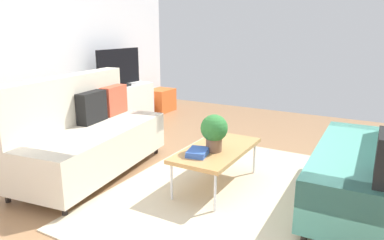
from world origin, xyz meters
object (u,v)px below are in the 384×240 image
object	(u,v)px
tv	(119,68)
couch_beige	(87,135)
vase_0	(92,88)
bottle_1	(108,83)
bottle_0	(104,85)
potted_plant	(214,131)
coffee_table	(217,151)
storage_trunk	(161,100)
tv_console	(120,105)
couch_green	(374,163)
table_book_0	(198,154)

from	to	relation	value
tv	couch_beige	bearing A→B (deg)	-148.69
couch_beige	vase_0	xyz separation A→B (m)	(1.29, 1.21, 0.25)
bottle_1	bottle_0	bearing A→B (deg)	180.00
potted_plant	bottle_0	world-z (taller)	bottle_0
coffee_table	bottle_0	size ratio (longest dim) A/B	6.08
coffee_table	storage_trunk	xyz separation A→B (m)	(2.58, 2.48, -0.17)
vase_0	bottle_0	world-z (taller)	bottle_0
couch_beige	coffee_table	xyz separation A→B (m)	(0.39, -1.42, -0.05)
potted_plant	bottle_1	world-z (taller)	bottle_1
coffee_table	potted_plant	distance (m)	0.26
potted_plant	storage_trunk	bearing A→B (deg)	43.02
tv	vase_0	size ratio (longest dim) A/B	8.22
couch_beige	tv_console	bearing A→B (deg)	-156.17
coffee_table	bottle_1	world-z (taller)	bottle_1
couch_green	bottle_1	distance (m)	4.07
coffee_table	bottle_1	size ratio (longest dim) A/B	5.59
tv_console	potted_plant	xyz separation A→B (m)	(-1.57, -2.59, 0.31)
tv	table_book_0	world-z (taller)	tv
storage_trunk	bottle_1	size ratio (longest dim) A/B	2.64
tv_console	potted_plant	world-z (taller)	potted_plant
tv_console	bottle_1	world-z (taller)	bottle_1
coffee_table	tv_console	world-z (taller)	tv_console
bottle_1	coffee_table	bearing A→B (deg)	-114.65
potted_plant	vase_0	size ratio (longest dim) A/B	3.07
storage_trunk	vase_0	bearing A→B (deg)	174.90
table_book_0	bottle_1	bearing A→B (deg)	59.73
couch_beige	storage_trunk	bearing A→B (deg)	-168.30
table_book_0	vase_0	size ratio (longest dim) A/B	1.97
coffee_table	bottle_0	distance (m)	2.78
tv	bottle_1	bearing A→B (deg)	-176.37
tv	table_book_0	size ratio (longest dim) A/B	4.17
couch_beige	bottle_1	xyz separation A→B (m)	(1.56, 1.12, 0.29)
storage_trunk	potted_plant	distance (m)	3.68
tv_console	tv	bearing A→B (deg)	-90.00
couch_beige	tv	xyz separation A→B (m)	(1.87, 1.14, 0.51)
couch_beige	potted_plant	xyz separation A→B (m)	(0.30, -1.43, 0.19)
couch_beige	tv	bearing A→B (deg)	-156.61
couch_beige	bottle_1	distance (m)	1.94
tv	vase_0	xyz separation A→B (m)	(-0.58, 0.07, -0.25)
couch_beige	bottle_0	world-z (taller)	couch_beige
table_book_0	bottle_1	distance (m)	2.88
coffee_table	vase_0	size ratio (longest dim) A/B	9.04
storage_trunk	bottle_1	distance (m)	1.51
tv_console	storage_trunk	xyz separation A→B (m)	(1.10, -0.10, -0.10)
storage_trunk	couch_green	bearing A→B (deg)	-120.43
coffee_table	tv	bearing A→B (deg)	59.96
tv_console	storage_trunk	bearing A→B (deg)	-5.19
couch_green	potted_plant	world-z (taller)	couch_green
table_book_0	storage_trunk	bearing A→B (deg)	40.18
coffee_table	tv_console	size ratio (longest dim) A/B	0.79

